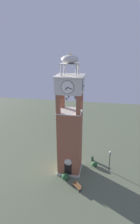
{
  "coord_description": "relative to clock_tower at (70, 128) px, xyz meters",
  "views": [
    {
      "loc": [
        4.66,
        -24.93,
        19.0
      ],
      "look_at": [
        0.0,
        0.0,
        10.02
      ],
      "focal_mm": 29.61,
      "sensor_mm": 36.0,
      "label": 1
    }
  ],
  "objects": [
    {
      "name": "shrub_behind_bench",
      "position": [
        -1.68,
        2.26,
        -7.08
      ],
      "size": [
        0.83,
        0.83,
        0.76
      ],
      "primitive_type": "ellipsoid",
      "color": "#28562D",
      "rests_on": "ground"
    },
    {
      "name": "trash_bin",
      "position": [
        3.38,
        3.27,
        -7.06
      ],
      "size": [
        0.52,
        0.52,
        0.8
      ],
      "primitive_type": "cylinder",
      "color": "#38513D",
      "rests_on": "ground"
    },
    {
      "name": "clock_tower",
      "position": [
        0.0,
        0.0,
        0.0
      ],
      "size": [
        3.97,
        3.97,
        18.23
      ],
      "color": "#93543D",
      "rests_on": "ground"
    },
    {
      "name": "lamp_post",
      "position": [
        6.24,
        0.82,
        -4.91
      ],
      "size": [
        0.36,
        0.36,
        3.64
      ],
      "color": "black",
      "rests_on": "ground"
    },
    {
      "name": "shrub_left_of_tower",
      "position": [
        3.87,
        1.73,
        -7.1
      ],
      "size": [
        0.99,
        0.99,
        0.71
      ],
      "primitive_type": "ellipsoid",
      "color": "#28562D",
      "rests_on": "ground"
    },
    {
      "name": "shrub_near_entry",
      "position": [
        -0.26,
        -2.45,
        -6.97
      ],
      "size": [
        1.1,
        1.1,
        0.98
      ],
      "primitive_type": "ellipsoid",
      "color": "#28562D",
      "rests_on": "ground"
    },
    {
      "name": "park_bench",
      "position": [
        1.78,
        -4.03,
        -6.98
      ],
      "size": [
        1.43,
        1.45,
        0.95
      ],
      "color": "brown",
      "rests_on": "ground"
    },
    {
      "name": "ground",
      "position": [
        -0.0,
        0.0,
        -7.46
      ],
      "size": [
        80.0,
        80.0,
        0.0
      ],
      "primitive_type": "plane",
      "color": "#5B664C"
    }
  ]
}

